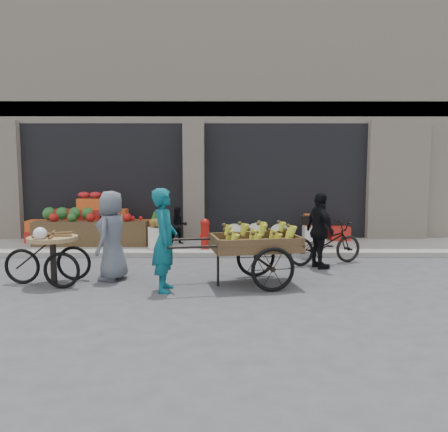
{
  "coord_description": "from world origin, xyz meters",
  "views": [
    {
      "loc": [
        0.77,
        -6.68,
        1.97
      ],
      "look_at": [
        0.79,
        1.59,
        1.1
      ],
      "focal_mm": 35.0,
      "sensor_mm": 36.0,
      "label": 1
    }
  ],
  "objects_px": {
    "seated_person": "(178,226)",
    "tricycle_cart": "(53,252)",
    "fire_hydrant": "(205,232)",
    "orange_bucket": "(226,242)",
    "pineapple_bin": "(159,238)",
    "banana_cart": "(252,241)",
    "vendor_woman": "(165,240)",
    "cyclist": "(320,231)",
    "bicycle": "(325,243)",
    "vendor_grey": "(112,236)"
  },
  "relations": [
    {
      "from": "seated_person",
      "to": "tricycle_cart",
      "type": "height_order",
      "value": "seated_person"
    },
    {
      "from": "fire_hydrant",
      "to": "orange_bucket",
      "type": "distance_m",
      "value": 0.55
    },
    {
      "from": "pineapple_bin",
      "to": "tricycle_cart",
      "type": "height_order",
      "value": "tricycle_cart"
    },
    {
      "from": "orange_bucket",
      "to": "banana_cart",
      "type": "relative_size",
      "value": 0.12
    },
    {
      "from": "banana_cart",
      "to": "vendor_woman",
      "type": "xyz_separation_m",
      "value": [
        -1.44,
        -0.39,
        0.08
      ]
    },
    {
      "from": "vendor_woman",
      "to": "cyclist",
      "type": "xyz_separation_m",
      "value": [
        2.89,
        1.64,
        -0.07
      ]
    },
    {
      "from": "fire_hydrant",
      "to": "orange_bucket",
      "type": "xyz_separation_m",
      "value": [
        0.5,
        -0.05,
        -0.23
      ]
    },
    {
      "from": "fire_hydrant",
      "to": "bicycle",
      "type": "xyz_separation_m",
      "value": [
        2.57,
        -1.18,
        -0.05
      ]
    },
    {
      "from": "vendor_grey",
      "to": "seated_person",
      "type": "bearing_deg",
      "value": 178.31
    },
    {
      "from": "tricycle_cart",
      "to": "fire_hydrant",
      "type": "bearing_deg",
      "value": 49.36
    },
    {
      "from": "seated_person",
      "to": "vendor_grey",
      "type": "bearing_deg",
      "value": -115.43
    },
    {
      "from": "banana_cart",
      "to": "cyclist",
      "type": "bearing_deg",
      "value": 29.71
    },
    {
      "from": "vendor_grey",
      "to": "bicycle",
      "type": "distance_m",
      "value": 4.35
    },
    {
      "from": "vendor_woman",
      "to": "cyclist",
      "type": "bearing_deg",
      "value": -61.17
    },
    {
      "from": "tricycle_cart",
      "to": "vendor_grey",
      "type": "xyz_separation_m",
      "value": [
        0.95,
        0.32,
        0.24
      ]
    },
    {
      "from": "seated_person",
      "to": "banana_cart",
      "type": "distance_m",
      "value": 3.84
    },
    {
      "from": "vendor_grey",
      "to": "fire_hydrant",
      "type": "bearing_deg",
      "value": 161.53
    },
    {
      "from": "tricycle_cart",
      "to": "cyclist",
      "type": "bearing_deg",
      "value": 15.28
    },
    {
      "from": "pineapple_bin",
      "to": "cyclist",
      "type": "xyz_separation_m",
      "value": [
        3.47,
        -1.63,
        0.4
      ]
    },
    {
      "from": "vendor_grey",
      "to": "cyclist",
      "type": "height_order",
      "value": "vendor_grey"
    },
    {
      "from": "fire_hydrant",
      "to": "vendor_grey",
      "type": "bearing_deg",
      "value": -122.21
    },
    {
      "from": "seated_person",
      "to": "banana_cart",
      "type": "relative_size",
      "value": 0.35
    },
    {
      "from": "banana_cart",
      "to": "cyclist",
      "type": "height_order",
      "value": "cyclist"
    },
    {
      "from": "orange_bucket",
      "to": "banana_cart",
      "type": "distance_m",
      "value": 2.85
    },
    {
      "from": "fire_hydrant",
      "to": "vendor_woman",
      "type": "xyz_separation_m",
      "value": [
        -0.52,
        -3.22,
        0.34
      ]
    },
    {
      "from": "seated_person",
      "to": "vendor_woman",
      "type": "xyz_separation_m",
      "value": [
        0.18,
        -3.87,
        0.26
      ]
    },
    {
      "from": "seated_person",
      "to": "vendor_grey",
      "type": "height_order",
      "value": "vendor_grey"
    },
    {
      "from": "tricycle_cart",
      "to": "vendor_grey",
      "type": "height_order",
      "value": "vendor_grey"
    },
    {
      "from": "tricycle_cart",
      "to": "bicycle",
      "type": "distance_m",
      "value": 5.34
    },
    {
      "from": "fire_hydrant",
      "to": "bicycle",
      "type": "height_order",
      "value": "bicycle"
    },
    {
      "from": "pineapple_bin",
      "to": "bicycle",
      "type": "height_order",
      "value": "bicycle"
    },
    {
      "from": "bicycle",
      "to": "cyclist",
      "type": "bearing_deg",
      "value": 134.14
    },
    {
      "from": "tricycle_cart",
      "to": "cyclist",
      "type": "relative_size",
      "value": 0.93
    },
    {
      "from": "seated_person",
      "to": "bicycle",
      "type": "distance_m",
      "value": 3.75
    },
    {
      "from": "fire_hydrant",
      "to": "vendor_woman",
      "type": "distance_m",
      "value": 3.28
    },
    {
      "from": "orange_bucket",
      "to": "vendor_woman",
      "type": "relative_size",
      "value": 0.19
    },
    {
      "from": "fire_hydrant",
      "to": "tricycle_cart",
      "type": "height_order",
      "value": "tricycle_cart"
    },
    {
      "from": "pineapple_bin",
      "to": "cyclist",
      "type": "bearing_deg",
      "value": -25.25
    },
    {
      "from": "bicycle",
      "to": "seated_person",
      "type": "bearing_deg",
      "value": 41.38
    },
    {
      "from": "vendor_woman",
      "to": "tricycle_cart",
      "type": "xyz_separation_m",
      "value": [
        -1.99,
        0.42,
        -0.28
      ]
    },
    {
      "from": "seated_person",
      "to": "cyclist",
      "type": "distance_m",
      "value": 3.8
    },
    {
      "from": "orange_bucket",
      "to": "banana_cart",
      "type": "xyz_separation_m",
      "value": [
        0.42,
        -2.78,
        0.49
      ]
    },
    {
      "from": "banana_cart",
      "to": "pineapple_bin",
      "type": "bearing_deg",
      "value": 113.99
    },
    {
      "from": "bicycle",
      "to": "cyclist",
      "type": "relative_size",
      "value": 1.12
    },
    {
      "from": "seated_person",
      "to": "tricycle_cart",
      "type": "bearing_deg",
      "value": -127.72
    },
    {
      "from": "tricycle_cart",
      "to": "banana_cart",
      "type": "bearing_deg",
      "value": 0.82
    },
    {
      "from": "banana_cart",
      "to": "cyclist",
      "type": "distance_m",
      "value": 1.91
    },
    {
      "from": "banana_cart",
      "to": "vendor_grey",
      "type": "distance_m",
      "value": 2.51
    },
    {
      "from": "tricycle_cart",
      "to": "cyclist",
      "type": "xyz_separation_m",
      "value": [
        4.88,
        1.22,
        0.2
      ]
    },
    {
      "from": "vendor_woman",
      "to": "bicycle",
      "type": "bearing_deg",
      "value": -57.31
    }
  ]
}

